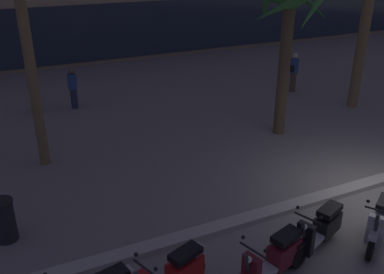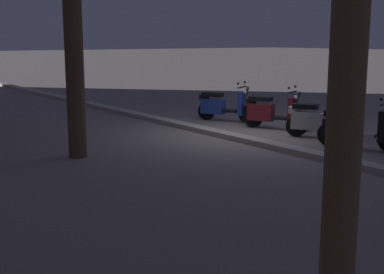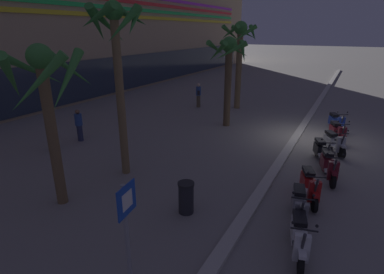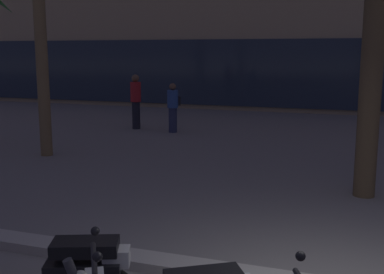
{
  "view_description": "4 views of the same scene",
  "coord_description": "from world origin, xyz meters",
  "px_view_note": "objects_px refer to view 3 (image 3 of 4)",
  "views": [
    {
      "loc": [
        -8.09,
        -6.14,
        5.69
      ],
      "look_at": [
        -3.8,
        2.92,
        1.18
      ],
      "focal_mm": 40.14,
      "sensor_mm": 36.0,
      "label": 1
    },
    {
      "loc": [
        -9.71,
        8.71,
        2.36
      ],
      "look_at": [
        -3.09,
        3.84,
        0.83
      ],
      "focal_mm": 49.13,
      "sensor_mm": 36.0,
      "label": 2
    },
    {
      "loc": [
        -15.08,
        -1.57,
        5.0
      ],
      "look_at": [
        -4.94,
        3.88,
        0.95
      ],
      "focal_mm": 28.42,
      "sensor_mm": 36.0,
      "label": 3
    },
    {
      "loc": [
        -0.13,
        -4.29,
        2.5
      ],
      "look_at": [
        -2.4,
        2.3,
        1.26
      ],
      "focal_mm": 45.18,
      "sensor_mm": 36.0,
      "label": 4
    }
  ],
  "objects_px": {
    "scooter_blue_last_in_row": "(336,122)",
    "palm_tree_by_mall_entrance": "(240,45)",
    "palm_tree_near_sign": "(117,46)",
    "palm_tree_far_corner": "(45,89)",
    "litter_bin": "(186,197)",
    "scooter_grey_mid_rear": "(299,205)",
    "pedestrian_by_palm_tree": "(79,125)",
    "scooter_maroon_lead_nearest": "(337,132)",
    "scooter_white_mid_centre": "(299,236)",
    "pedestrian_strolling_near_curb": "(50,129)",
    "pedestrian_window_shopping": "(198,95)",
    "scooter_maroon_far_back": "(328,165)",
    "palm_tree_mid_walkway": "(228,61)",
    "scooter_silver_second_in_line": "(333,142)",
    "crossing_sign": "(127,227)",
    "scooter_black_gap_after_mid": "(321,151)",
    "scooter_red_mid_front": "(309,185)"
  },
  "relations": [
    {
      "from": "pedestrian_strolling_near_curb",
      "to": "palm_tree_mid_walkway",
      "type": "bearing_deg",
      "value": -37.92
    },
    {
      "from": "scooter_grey_mid_rear",
      "to": "scooter_blue_last_in_row",
      "type": "height_order",
      "value": "same"
    },
    {
      "from": "scooter_black_gap_after_mid",
      "to": "scooter_grey_mid_rear",
      "type": "bearing_deg",
      "value": 179.12
    },
    {
      "from": "scooter_maroon_lead_nearest",
      "to": "litter_bin",
      "type": "bearing_deg",
      "value": 158.83
    },
    {
      "from": "scooter_black_gap_after_mid",
      "to": "scooter_blue_last_in_row",
      "type": "relative_size",
      "value": 1.03
    },
    {
      "from": "pedestrian_strolling_near_curb",
      "to": "palm_tree_far_corner",
      "type": "bearing_deg",
      "value": -124.96
    },
    {
      "from": "palm_tree_near_sign",
      "to": "palm_tree_by_mall_entrance",
      "type": "bearing_deg",
      "value": -0.59
    },
    {
      "from": "scooter_blue_last_in_row",
      "to": "palm_tree_mid_walkway",
      "type": "relative_size",
      "value": 0.36
    },
    {
      "from": "scooter_silver_second_in_line",
      "to": "pedestrian_strolling_near_curb",
      "type": "height_order",
      "value": "pedestrian_strolling_near_curb"
    },
    {
      "from": "scooter_red_mid_front",
      "to": "scooter_blue_last_in_row",
      "type": "distance_m",
      "value": 7.92
    },
    {
      "from": "scooter_grey_mid_rear",
      "to": "palm_tree_mid_walkway",
      "type": "distance_m",
      "value": 9.47
    },
    {
      "from": "scooter_blue_last_in_row",
      "to": "palm_tree_mid_walkway",
      "type": "bearing_deg",
      "value": 109.8
    },
    {
      "from": "palm_tree_far_corner",
      "to": "palm_tree_by_mall_entrance",
      "type": "bearing_deg",
      "value": -2.15
    },
    {
      "from": "scooter_maroon_far_back",
      "to": "pedestrian_strolling_near_curb",
      "type": "relative_size",
      "value": 1.03
    },
    {
      "from": "scooter_blue_last_in_row",
      "to": "palm_tree_near_sign",
      "type": "distance_m",
      "value": 11.95
    },
    {
      "from": "scooter_blue_last_in_row",
      "to": "crossing_sign",
      "type": "bearing_deg",
      "value": 168.33
    },
    {
      "from": "palm_tree_by_mall_entrance",
      "to": "pedestrian_window_shopping",
      "type": "xyz_separation_m",
      "value": [
        -1.01,
        2.42,
        -3.22
      ]
    },
    {
      "from": "scooter_silver_second_in_line",
      "to": "palm_tree_by_mall_entrance",
      "type": "distance_m",
      "value": 9.25
    },
    {
      "from": "scooter_black_gap_after_mid",
      "to": "palm_tree_far_corner",
      "type": "bearing_deg",
      "value": 136.78
    },
    {
      "from": "palm_tree_far_corner",
      "to": "litter_bin",
      "type": "height_order",
      "value": "palm_tree_far_corner"
    },
    {
      "from": "pedestrian_strolling_near_curb",
      "to": "scooter_white_mid_centre",
      "type": "bearing_deg",
      "value": -99.06
    },
    {
      "from": "palm_tree_far_corner",
      "to": "pedestrian_by_palm_tree",
      "type": "bearing_deg",
      "value": 42.07
    },
    {
      "from": "palm_tree_far_corner",
      "to": "pedestrian_strolling_near_curb",
      "type": "relative_size",
      "value": 2.66
    },
    {
      "from": "pedestrian_window_shopping",
      "to": "scooter_maroon_far_back",
      "type": "bearing_deg",
      "value": -129.07
    },
    {
      "from": "scooter_silver_second_in_line",
      "to": "crossing_sign",
      "type": "distance_m",
      "value": 10.49
    },
    {
      "from": "scooter_maroon_far_back",
      "to": "palm_tree_mid_walkway",
      "type": "xyz_separation_m",
      "value": [
        4.14,
        5.6,
        3.03
      ]
    },
    {
      "from": "scooter_white_mid_centre",
      "to": "pedestrian_strolling_near_curb",
      "type": "xyz_separation_m",
      "value": [
        1.73,
        10.83,
        0.49
      ]
    },
    {
      "from": "scooter_red_mid_front",
      "to": "palm_tree_far_corner",
      "type": "bearing_deg",
      "value": 120.01
    },
    {
      "from": "scooter_white_mid_centre",
      "to": "palm_tree_far_corner",
      "type": "height_order",
      "value": "palm_tree_far_corner"
    },
    {
      "from": "pedestrian_by_palm_tree",
      "to": "scooter_maroon_lead_nearest",
      "type": "bearing_deg",
      "value": -61.96
    },
    {
      "from": "scooter_grey_mid_rear",
      "to": "pedestrian_by_palm_tree",
      "type": "xyz_separation_m",
      "value": [
        1.74,
        10.35,
        0.36
      ]
    },
    {
      "from": "scooter_black_gap_after_mid",
      "to": "scooter_white_mid_centre",
      "type": "bearing_deg",
      "value": -178.35
    },
    {
      "from": "scooter_grey_mid_rear",
      "to": "palm_tree_mid_walkway",
      "type": "xyz_separation_m",
      "value": [
        7.34,
        5.15,
        3.05
      ]
    },
    {
      "from": "crossing_sign",
      "to": "pedestrian_window_shopping",
      "type": "xyz_separation_m",
      "value": [
        14.57,
        5.94,
        -0.64
      ]
    },
    {
      "from": "scooter_red_mid_front",
      "to": "scooter_white_mid_centre",
      "type": "bearing_deg",
      "value": -176.44
    },
    {
      "from": "pedestrian_window_shopping",
      "to": "litter_bin",
      "type": "distance_m",
      "value": 12.86
    },
    {
      "from": "scooter_maroon_lead_nearest",
      "to": "palm_tree_mid_walkway",
      "type": "bearing_deg",
      "value": 91.39
    },
    {
      "from": "litter_bin",
      "to": "pedestrian_window_shopping",
      "type": "bearing_deg",
      "value": 25.54
    },
    {
      "from": "palm_tree_far_corner",
      "to": "scooter_white_mid_centre",
      "type": "bearing_deg",
      "value": -80.88
    },
    {
      "from": "scooter_red_mid_front",
      "to": "scooter_silver_second_in_line",
      "type": "xyz_separation_m",
      "value": [
        4.52,
        -0.33,
        -0.01
      ]
    },
    {
      "from": "scooter_red_mid_front",
      "to": "pedestrian_window_shopping",
      "type": "bearing_deg",
      "value": 43.26
    },
    {
      "from": "scooter_grey_mid_rear",
      "to": "scooter_red_mid_front",
      "type": "bearing_deg",
      "value": -3.0
    },
    {
      "from": "pedestrian_window_shopping",
      "to": "pedestrian_strolling_near_curb",
      "type": "relative_size",
      "value": 0.92
    },
    {
      "from": "scooter_black_gap_after_mid",
      "to": "pedestrian_by_palm_tree",
      "type": "bearing_deg",
      "value": 105.31
    },
    {
      "from": "scooter_red_mid_front",
      "to": "scooter_maroon_far_back",
      "type": "xyz_separation_m",
      "value": [
        1.83,
        -0.38,
        0.01
      ]
    },
    {
      "from": "scooter_blue_last_in_row",
      "to": "palm_tree_by_mall_entrance",
      "type": "bearing_deg",
      "value": 71.12
    },
    {
      "from": "scooter_maroon_far_back",
      "to": "scooter_grey_mid_rear",
      "type": "bearing_deg",
      "value": 172.04
    },
    {
      "from": "scooter_grey_mid_rear",
      "to": "scooter_red_mid_front",
      "type": "distance_m",
      "value": 1.37
    },
    {
      "from": "scooter_black_gap_after_mid",
      "to": "pedestrian_window_shopping",
      "type": "height_order",
      "value": "pedestrian_window_shopping"
    },
    {
      "from": "palm_tree_by_mall_entrance",
      "to": "palm_tree_far_corner",
      "type": "bearing_deg",
      "value": 177.85
    }
  ]
}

